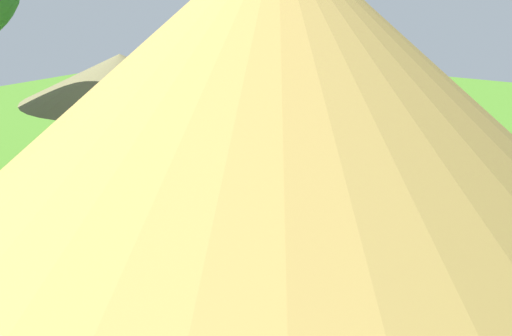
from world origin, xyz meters
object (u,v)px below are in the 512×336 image
object	(u,v)px
thatched_hut	(275,210)
standing_watcher	(471,165)
zebra_by_umbrella	(258,200)
patio_chair_near_hut	(169,170)
shade_umbrella	(121,77)
striped_lounge_chair	(385,215)
patio_chair_near_lawn	(80,178)
zebra_nearest_camera	(489,221)
zebra_toward_hut	(319,137)
guest_beside_umbrella	(219,168)
patio_chair_west_end	(82,207)
patio_chair_east_end	(186,194)
patio_dining_table	(129,180)

from	to	relation	value
thatched_hut	standing_watcher	distance (m)	7.51
zebra_by_umbrella	patio_chair_near_hut	bearing A→B (deg)	148.32
patio_chair_near_hut	zebra_by_umbrella	world-z (taller)	zebra_by_umbrella
standing_watcher	zebra_by_umbrella	distance (m)	4.33
shade_umbrella	patio_chair_near_hut	xyz separation A→B (m)	(0.07, -1.22, -2.16)
shade_umbrella	striped_lounge_chair	world-z (taller)	shade_umbrella
standing_watcher	striped_lounge_chair	size ratio (longest dim) A/B	1.88
patio_chair_near_lawn	zebra_nearest_camera	world-z (taller)	zebra_nearest_camera
zebra_by_umbrella	zebra_nearest_camera	bearing A→B (deg)	10.55
zebra_nearest_camera	zebra_toward_hut	bearing A→B (deg)	-119.62
striped_lounge_chair	guest_beside_umbrella	bearing A→B (deg)	0.93
patio_chair_near_lawn	patio_chair_west_end	world-z (taller)	same
thatched_hut	shade_umbrella	size ratio (longest dim) A/B	1.66
patio_chair_east_end	patio_chair_west_end	size ratio (longest dim) A/B	1.00
patio_dining_table	patio_chair_west_end	world-z (taller)	patio_chair_west_end
patio_dining_table	zebra_by_umbrella	bearing A→B (deg)	178.36
patio_dining_table	patio_chair_east_end	xyz separation A→B (m)	(-1.18, -0.33, -0.14)
thatched_hut	guest_beside_umbrella	size ratio (longest dim) A/B	3.80
patio_dining_table	striped_lounge_chair	size ratio (longest dim) A/B	1.65
thatched_hut	patio_chair_east_end	world-z (taller)	thatched_hut
patio_chair_near_hut	zebra_by_umbrella	distance (m)	3.47
patio_chair_east_end	standing_watcher	size ratio (longest dim) A/B	0.51
thatched_hut	zebra_toward_hut	bearing A→B (deg)	-64.46
patio_chair_west_end	patio_chair_near_hut	bearing A→B (deg)	90.23
patio_chair_west_end	guest_beside_umbrella	world-z (taller)	guest_beside_umbrella
patio_chair_west_end	guest_beside_umbrella	xyz separation A→B (m)	(-1.50, -2.10, 0.44)
thatched_hut	patio_dining_table	size ratio (longest dim) A/B	3.95
standing_watcher	patio_chair_near_lawn	bearing A→B (deg)	91.44
zebra_by_umbrella	zebra_toward_hut	bearing A→B (deg)	94.37
thatched_hut	zebra_nearest_camera	size ratio (longest dim) A/B	2.80
patio_dining_table	patio_chair_east_end	world-z (taller)	patio_chair_east_end
striped_lounge_chair	zebra_by_umbrella	distance (m)	2.67
patio_chair_east_end	guest_beside_umbrella	bearing A→B (deg)	-50.59
patio_chair_near_lawn	striped_lounge_chair	distance (m)	6.14
standing_watcher	zebra_nearest_camera	bearing A→B (deg)	173.75
guest_beside_umbrella	zebra_toward_hut	bearing A→B (deg)	-141.44
thatched_hut	patio_dining_table	distance (m)	7.26
patio_dining_table	guest_beside_umbrella	bearing A→B (deg)	-150.60
standing_watcher	patio_dining_table	bearing A→B (deg)	94.96
guest_beside_umbrella	zebra_by_umbrella	distance (m)	1.83
standing_watcher	zebra_nearest_camera	size ratio (longest dim) A/B	0.81
patio_dining_table	patio_chair_near_lawn	size ratio (longest dim) A/B	1.71
guest_beside_umbrella	striped_lounge_chair	world-z (taller)	guest_beside_umbrella
shade_umbrella	patio_chair_east_end	xyz separation A→B (m)	(-1.18, -0.33, -2.16)
shade_umbrella	patio_chair_near_lawn	distance (m)	2.48
patio_chair_west_end	standing_watcher	distance (m)	7.26
patio_dining_table	zebra_nearest_camera	world-z (taller)	zebra_nearest_camera
patio_chair_near_hut	standing_watcher	distance (m)	6.11
thatched_hut	standing_watcher	size ratio (longest dim) A/B	3.46
patio_chair_west_end	striped_lounge_chair	bearing A→B (deg)	33.92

